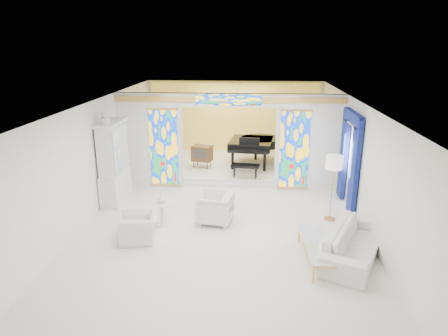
# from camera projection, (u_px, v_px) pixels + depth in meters

# --- Properties ---
(floor) EXTENTS (12.00, 12.00, 0.00)m
(floor) POSITION_uv_depth(u_px,v_px,m) (224.00, 212.00, 10.97)
(floor) COLOR silver
(floor) RESTS_ON ground
(ceiling) EXTENTS (7.00, 12.00, 0.02)m
(ceiling) POSITION_uv_depth(u_px,v_px,m) (224.00, 103.00, 10.07)
(ceiling) COLOR white
(ceiling) RESTS_ON wall_back
(wall_back) EXTENTS (7.00, 0.02, 3.00)m
(wall_back) POSITION_uv_depth(u_px,v_px,m) (235.00, 118.00, 16.23)
(wall_back) COLOR silver
(wall_back) RESTS_ON floor
(wall_front) EXTENTS (7.00, 0.02, 3.00)m
(wall_front) POSITION_uv_depth(u_px,v_px,m) (190.00, 300.00, 4.82)
(wall_front) COLOR silver
(wall_front) RESTS_ON floor
(wall_left) EXTENTS (0.02, 12.00, 3.00)m
(wall_left) POSITION_uv_depth(u_px,v_px,m) (95.00, 157.00, 10.76)
(wall_left) COLOR silver
(wall_left) RESTS_ON floor
(wall_right) EXTENTS (0.02, 12.00, 3.00)m
(wall_right) POSITION_uv_depth(u_px,v_px,m) (360.00, 163.00, 10.29)
(wall_right) COLOR silver
(wall_right) RESTS_ON floor
(partition_wall) EXTENTS (7.00, 0.22, 3.00)m
(partition_wall) POSITION_uv_depth(u_px,v_px,m) (229.00, 137.00, 12.37)
(partition_wall) COLOR silver
(partition_wall) RESTS_ON floor
(stained_glass_left) EXTENTS (0.90, 0.04, 2.40)m
(stained_glass_left) POSITION_uv_depth(u_px,v_px,m) (164.00, 148.00, 12.52)
(stained_glass_left) COLOR gold
(stained_glass_left) RESTS_ON partition_wall
(stained_glass_right) EXTENTS (0.90, 0.04, 2.40)m
(stained_glass_right) POSITION_uv_depth(u_px,v_px,m) (295.00, 150.00, 12.24)
(stained_glass_right) COLOR gold
(stained_glass_right) RESTS_ON partition_wall
(stained_glass_transom) EXTENTS (2.00, 0.04, 0.34)m
(stained_glass_transom) POSITION_uv_depth(u_px,v_px,m) (229.00, 100.00, 11.92)
(stained_glass_transom) COLOR gold
(stained_glass_transom) RESTS_ON partition_wall
(alcove_platform) EXTENTS (6.80, 3.80, 0.18)m
(alcove_platform) POSITION_uv_depth(u_px,v_px,m) (232.00, 165.00, 14.85)
(alcove_platform) COLOR silver
(alcove_platform) RESTS_ON floor
(gold_curtain_back) EXTENTS (6.70, 0.10, 2.90)m
(gold_curtain_back) POSITION_uv_depth(u_px,v_px,m) (234.00, 119.00, 16.11)
(gold_curtain_back) COLOR #FFE458
(gold_curtain_back) RESTS_ON wall_back
(chandelier) EXTENTS (0.48, 0.48, 0.30)m
(chandelier) POSITION_uv_depth(u_px,v_px,m) (238.00, 99.00, 13.99)
(chandelier) COLOR gold
(chandelier) RESTS_ON ceiling
(blue_drapes) EXTENTS (0.14, 1.85, 2.65)m
(blue_drapes) POSITION_uv_depth(u_px,v_px,m) (350.00, 152.00, 10.93)
(blue_drapes) COLOR navy
(blue_drapes) RESTS_ON wall_right
(china_cabinet) EXTENTS (0.56, 1.46, 2.72)m
(china_cabinet) POSITION_uv_depth(u_px,v_px,m) (114.00, 163.00, 11.40)
(china_cabinet) COLOR silver
(china_cabinet) RESTS_ON floor
(armchair_left) EXTENTS (1.03, 1.13, 0.64)m
(armchair_left) POSITION_uv_depth(u_px,v_px,m) (139.00, 226.00, 9.42)
(armchair_left) COLOR white
(armchair_left) RESTS_ON floor
(armchair_right) EXTENTS (1.00, 0.98, 0.79)m
(armchair_right) POSITION_uv_depth(u_px,v_px,m) (215.00, 208.00, 10.26)
(armchair_right) COLOR white
(armchair_right) RESTS_ON floor
(sofa) EXTENTS (1.86, 2.57, 0.70)m
(sofa) POSITION_uv_depth(u_px,v_px,m) (354.00, 243.00, 8.56)
(sofa) COLOR white
(sofa) RESTS_ON floor
(side_table) EXTENTS (0.52, 0.52, 0.62)m
(side_table) POSITION_uv_depth(u_px,v_px,m) (162.00, 210.00, 10.09)
(side_table) COLOR silver
(side_table) RESTS_ON floor
(vase) EXTENTS (0.23, 0.23, 0.21)m
(vase) POSITION_uv_depth(u_px,v_px,m) (161.00, 199.00, 10.00)
(vase) COLOR silver
(vase) RESTS_ON side_table
(coffee_table) EXTENTS (0.66, 1.85, 0.41)m
(coffee_table) POSITION_uv_depth(u_px,v_px,m) (317.00, 245.00, 8.45)
(coffee_table) COLOR silver
(coffee_table) RESTS_ON floor
(floor_lamp) EXTENTS (0.52, 0.52, 1.74)m
(floor_lamp) POSITION_uv_depth(u_px,v_px,m) (334.00, 166.00, 10.08)
(floor_lamp) COLOR gold
(floor_lamp) RESTS_ON floor
(grand_piano) EXTENTS (2.00, 2.89, 1.13)m
(grand_piano) POSITION_uv_depth(u_px,v_px,m) (255.00, 144.00, 14.50)
(grand_piano) COLOR black
(grand_piano) RESTS_ON alcove_platform
(tv_console) EXTENTS (0.78, 0.63, 0.79)m
(tv_console) POSITION_uv_depth(u_px,v_px,m) (202.00, 153.00, 14.17)
(tv_console) COLOR brown
(tv_console) RESTS_ON alcove_platform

